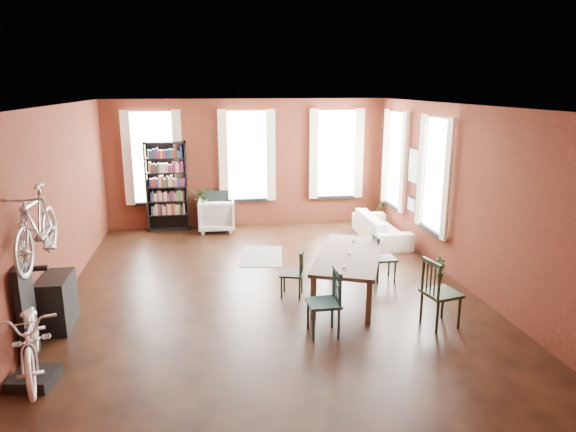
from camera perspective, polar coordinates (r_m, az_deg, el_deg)
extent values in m
plane|color=black|center=(9.17, -2.08, -8.24)|extent=(9.00, 9.00, 0.00)
cube|color=silver|center=(8.47, -2.28, 12.16)|extent=(7.00, 9.00, 0.04)
cube|color=#4C1C13|center=(13.09, -4.57, 5.86)|extent=(7.00, 0.04, 3.20)
cube|color=#4C1C13|center=(4.47, 4.95, -11.19)|extent=(7.00, 0.04, 3.20)
cube|color=#4C1C13|center=(8.98, -24.94, 0.63)|extent=(0.04, 9.00, 3.20)
cube|color=#4C1C13|center=(9.73, 18.75, 2.19)|extent=(0.04, 9.00, 3.20)
cube|color=white|center=(13.06, -14.75, 6.30)|extent=(1.00, 0.04, 2.20)
cube|color=beige|center=(12.99, -14.78, 6.26)|extent=(1.40, 0.06, 2.30)
cube|color=white|center=(13.03, -4.58, 6.71)|extent=(1.00, 0.04, 2.20)
cube|color=beige|center=(12.96, -4.55, 6.67)|extent=(1.40, 0.06, 2.30)
cube|color=white|center=(13.41, 5.34, 6.91)|extent=(1.00, 0.04, 2.20)
cube|color=beige|center=(13.34, 5.41, 6.87)|extent=(1.40, 0.06, 2.30)
cube|color=white|center=(10.56, 16.21, 4.39)|extent=(0.04, 1.00, 2.20)
cube|color=beige|center=(10.53, 15.86, 4.39)|extent=(0.06, 1.40, 2.30)
cube|color=white|center=(12.56, 11.99, 6.16)|extent=(0.04, 1.00, 2.20)
cube|color=beige|center=(12.54, 11.68, 6.16)|extent=(0.06, 1.40, 2.30)
cube|color=black|center=(11.55, 13.87, 5.36)|extent=(0.04, 0.55, 0.75)
cube|color=black|center=(11.70, 13.62, 1.25)|extent=(0.04, 0.45, 0.35)
cube|color=#4B3B2D|center=(8.87, 6.73, -6.53)|extent=(1.76, 2.43, 0.76)
cube|color=#1C3D3B|center=(7.48, 3.96, -9.60)|extent=(0.46, 0.46, 0.98)
cube|color=black|center=(8.78, 0.42, -6.40)|extent=(0.48, 0.48, 0.82)
cube|color=#1F2D1A|center=(8.04, 16.67, -8.19)|extent=(0.57, 0.57, 1.05)
cube|color=#16322F|center=(9.63, 10.63, -4.62)|extent=(0.40, 0.40, 0.86)
cube|color=black|center=(12.98, -13.31, 3.20)|extent=(1.00, 0.32, 2.20)
imported|color=silver|center=(12.81, -7.94, 0.32)|extent=(0.90, 0.85, 0.89)
imported|color=beige|center=(12.11, 10.35, -0.80)|extent=(0.61, 2.08, 0.81)
cube|color=black|center=(10.91, -2.96, -4.48)|extent=(1.03, 1.47, 0.01)
cube|color=black|center=(7.21, -26.34, -15.88)|extent=(0.57, 0.57, 0.14)
cube|color=black|center=(7.59, -27.04, -9.55)|extent=(0.16, 0.60, 1.30)
cube|color=black|center=(8.44, -24.24, -8.69)|extent=(0.40, 0.80, 0.80)
cube|color=black|center=(13.07, -9.35, -0.30)|extent=(0.31, 0.31, 0.52)
imported|color=#2C5622|center=(13.54, 10.09, -0.23)|extent=(0.65, 0.84, 0.33)
imported|color=#2C5120|center=(10.08, 16.50, -6.26)|extent=(0.30, 0.46, 0.15)
imported|color=silver|center=(6.81, -26.97, -8.80)|extent=(0.84, 1.06, 1.77)
imported|color=#A5A8AD|center=(7.09, -26.47, 1.50)|extent=(0.47, 1.00, 1.66)
imported|color=#315722|center=(12.95, -9.47, 1.80)|extent=(0.70, 0.73, 0.46)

